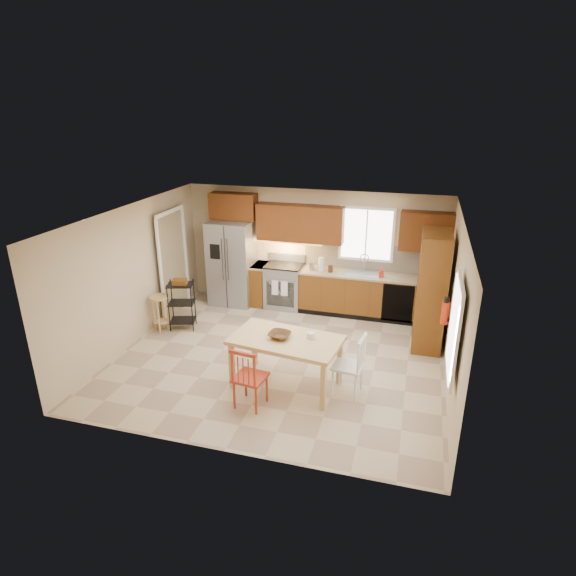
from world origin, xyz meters
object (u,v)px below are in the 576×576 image
(chair_red, at_px, (250,376))
(utility_cart, at_px, (182,305))
(bar_stool, at_px, (161,314))
(soap_bottle, at_px, (381,272))
(refrigerator, at_px, (232,263))
(table_bowl, at_px, (280,338))
(fire_extinguisher, at_px, (445,313))
(table_jar, at_px, (311,337))
(dining_table, at_px, (286,362))
(pantry, at_px, (431,291))
(chair_white, at_px, (348,365))
(range_stove, at_px, (284,286))

(chair_red, height_order, utility_cart, chair_red)
(bar_stool, bearing_deg, soap_bottle, 3.76)
(soap_bottle, bearing_deg, refrigerator, 179.55)
(table_bowl, xyz_separation_m, utility_cart, (-2.40, 1.43, -0.33))
(fire_extinguisher, height_order, table_jar, fire_extinguisher)
(dining_table, distance_m, bar_stool, 3.08)
(refrigerator, xyz_separation_m, pantry, (4.13, -0.93, 0.14))
(soap_bottle, height_order, chair_red, soap_bottle)
(bar_stool, bearing_deg, chair_red, -56.06)
(pantry, height_order, table_bowl, pantry)
(chair_white, distance_m, bar_stool, 3.96)
(pantry, xyz_separation_m, bar_stool, (-4.93, -0.81, -0.69))
(dining_table, bearing_deg, chair_red, -110.45)
(bar_stool, bearing_deg, range_stove, 23.12)
(table_bowl, bearing_deg, chair_white, 2.72)
(range_stove, height_order, utility_cart, utility_cart)
(soap_bottle, xyz_separation_m, chair_white, (-0.19, -2.86, -0.51))
(dining_table, bearing_deg, range_stove, 114.41)
(chair_white, bearing_deg, soap_bottle, 4.03)
(range_stove, distance_m, table_jar, 3.17)
(chair_white, relative_size, utility_cart, 1.01)
(refrigerator, distance_m, table_jar, 3.71)
(table_bowl, height_order, table_jar, table_jar)
(fire_extinguisher, relative_size, chair_red, 0.37)
(fire_extinguisher, xyz_separation_m, bar_stool, (-5.13, 0.24, -0.74))
(pantry, bearing_deg, table_bowl, -137.56)
(soap_bottle, bearing_deg, utility_cart, -157.91)
(table_jar, distance_m, bar_stool, 3.42)
(soap_bottle, xyz_separation_m, table_jar, (-0.78, -2.80, -0.15))
(dining_table, bearing_deg, utility_cart, 158.14)
(table_jar, bearing_deg, table_bowl, -167.47)
(chair_white, bearing_deg, chair_red, 126.16)
(pantry, relative_size, chair_red, 2.18)
(bar_stool, bearing_deg, pantry, -10.16)
(range_stove, height_order, table_jar, range_stove)
(refrigerator, distance_m, dining_table, 3.61)
(pantry, xyz_separation_m, utility_cart, (-4.59, -0.58, -0.57))
(table_bowl, height_order, bar_stool, table_bowl)
(dining_table, xyz_separation_m, bar_stool, (-2.84, 1.20, -0.04))
(fire_extinguisher, bearing_deg, bar_stool, 177.27)
(refrigerator, height_order, table_bowl, refrigerator)
(fire_extinguisher, distance_m, chair_red, 3.15)
(fire_extinguisher, distance_m, dining_table, 2.58)
(dining_table, xyz_separation_m, chair_red, (-0.35, -0.65, 0.08))
(refrigerator, height_order, pantry, pantry)
(pantry, relative_size, table_bowl, 6.31)
(refrigerator, bearing_deg, fire_extinguisher, -24.52)
(range_stove, height_order, table_bowl, range_stove)
(table_jar, bearing_deg, range_stove, 113.38)
(table_bowl, bearing_deg, dining_table, 0.00)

